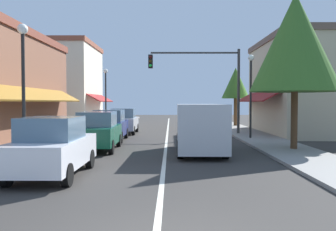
{
  "coord_description": "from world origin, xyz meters",
  "views": [
    {
      "loc": [
        0.24,
        -5.49,
        2.2
      ],
      "look_at": [
        0.11,
        12.31,
        1.55
      ],
      "focal_mm": 38.86,
      "sensor_mm": 36.0,
      "label": 1
    }
  ],
  "objects_px": {
    "tree_right_near": "(295,43)",
    "street_lamp_left_far": "(106,89)",
    "street_lamp_right_mid": "(251,83)",
    "parked_car_third_left": "(110,125)",
    "parked_car_second_left": "(98,131)",
    "parked_car_far_left": "(124,121)",
    "tree_right_far": "(236,83)",
    "van_in_lane": "(200,127)",
    "traffic_signal_mast_arm": "(207,75)",
    "parked_car_nearest_left": "(53,147)",
    "street_lamp_left_near": "(23,71)"
  },
  "relations": [
    {
      "from": "tree_right_near",
      "to": "street_lamp_left_far",
      "type": "bearing_deg",
      "value": 129.65
    },
    {
      "from": "street_lamp_right_mid",
      "to": "parked_car_third_left",
      "type": "bearing_deg",
      "value": -176.2
    },
    {
      "from": "parked_car_second_left",
      "to": "parked_car_third_left",
      "type": "relative_size",
      "value": 1.0
    },
    {
      "from": "parked_car_far_left",
      "to": "tree_right_far",
      "type": "height_order",
      "value": "tree_right_far"
    },
    {
      "from": "van_in_lane",
      "to": "traffic_signal_mast_arm",
      "type": "bearing_deg",
      "value": 83.37
    },
    {
      "from": "tree_right_near",
      "to": "street_lamp_right_mid",
      "type": "bearing_deg",
      "value": 99.62
    },
    {
      "from": "parked_car_nearest_left",
      "to": "street_lamp_right_mid",
      "type": "xyz_separation_m",
      "value": [
        8.18,
        10.61,
        2.45
      ]
    },
    {
      "from": "street_lamp_left_near",
      "to": "street_lamp_right_mid",
      "type": "relative_size",
      "value": 0.98
    },
    {
      "from": "tree_right_near",
      "to": "tree_right_far",
      "type": "distance_m",
      "value": 16.28
    },
    {
      "from": "street_lamp_right_mid",
      "to": "traffic_signal_mast_arm",
      "type": "bearing_deg",
      "value": 125.98
    },
    {
      "from": "street_lamp_right_mid",
      "to": "tree_right_far",
      "type": "distance_m",
      "value": 11.3
    },
    {
      "from": "parked_car_nearest_left",
      "to": "street_lamp_right_mid",
      "type": "height_order",
      "value": "street_lamp_right_mid"
    },
    {
      "from": "parked_car_nearest_left",
      "to": "street_lamp_left_far",
      "type": "bearing_deg",
      "value": 95.19
    },
    {
      "from": "street_lamp_right_mid",
      "to": "van_in_lane",
      "type": "bearing_deg",
      "value": -121.31
    },
    {
      "from": "street_lamp_left_far",
      "to": "parked_car_third_left",
      "type": "bearing_deg",
      "value": -78.47
    },
    {
      "from": "parked_car_far_left",
      "to": "street_lamp_left_far",
      "type": "bearing_deg",
      "value": 116.76
    },
    {
      "from": "parked_car_third_left",
      "to": "parked_car_far_left",
      "type": "xyz_separation_m",
      "value": [
        0.21,
        4.74,
        0.0
      ]
    },
    {
      "from": "van_in_lane",
      "to": "parked_car_third_left",
      "type": "bearing_deg",
      "value": 134.13
    },
    {
      "from": "van_in_lane",
      "to": "street_lamp_right_mid",
      "type": "relative_size",
      "value": 1.05
    },
    {
      "from": "parked_car_nearest_left",
      "to": "street_lamp_left_far",
      "type": "relative_size",
      "value": 0.84
    },
    {
      "from": "parked_car_second_left",
      "to": "tree_right_near",
      "type": "distance_m",
      "value": 9.72
    },
    {
      "from": "van_in_lane",
      "to": "street_lamp_left_near",
      "type": "height_order",
      "value": "street_lamp_left_near"
    },
    {
      "from": "parked_car_second_left",
      "to": "tree_right_far",
      "type": "distance_m",
      "value": 18.64
    },
    {
      "from": "parked_car_far_left",
      "to": "tree_right_near",
      "type": "height_order",
      "value": "tree_right_near"
    },
    {
      "from": "street_lamp_left_far",
      "to": "parked_car_second_left",
      "type": "bearing_deg",
      "value": -81.49
    },
    {
      "from": "parked_car_third_left",
      "to": "tree_right_near",
      "type": "xyz_separation_m",
      "value": [
        9.04,
        -4.47,
        3.97
      ]
    },
    {
      "from": "parked_car_third_left",
      "to": "street_lamp_left_far",
      "type": "distance_m",
      "value": 9.03
    },
    {
      "from": "tree_right_near",
      "to": "traffic_signal_mast_arm",
      "type": "bearing_deg",
      "value": 110.97
    },
    {
      "from": "parked_car_second_left",
      "to": "van_in_lane",
      "type": "bearing_deg",
      "value": -12.16
    },
    {
      "from": "parked_car_nearest_left",
      "to": "traffic_signal_mast_arm",
      "type": "distance_m",
      "value": 15.27
    },
    {
      "from": "parked_car_second_left",
      "to": "parked_car_far_left",
      "type": "xyz_separation_m",
      "value": [
        0.05,
        8.93,
        0.0
      ]
    },
    {
      "from": "street_lamp_left_far",
      "to": "tree_right_near",
      "type": "xyz_separation_m",
      "value": [
        10.78,
        -13.0,
        1.56
      ]
    },
    {
      "from": "traffic_signal_mast_arm",
      "to": "street_lamp_right_mid",
      "type": "height_order",
      "value": "traffic_signal_mast_arm"
    },
    {
      "from": "street_lamp_left_near",
      "to": "street_lamp_left_far",
      "type": "height_order",
      "value": "same"
    },
    {
      "from": "parked_car_nearest_left",
      "to": "street_lamp_left_near",
      "type": "relative_size",
      "value": 0.84
    },
    {
      "from": "parked_car_far_left",
      "to": "tree_right_near",
      "type": "bearing_deg",
      "value": -46.66
    },
    {
      "from": "parked_car_second_left",
      "to": "van_in_lane",
      "type": "distance_m",
      "value": 4.7
    },
    {
      "from": "traffic_signal_mast_arm",
      "to": "tree_right_far",
      "type": "bearing_deg",
      "value": 67.34
    },
    {
      "from": "street_lamp_left_near",
      "to": "street_lamp_left_far",
      "type": "xyz_separation_m",
      "value": [
        -0.16,
        16.79,
        0.0
      ]
    },
    {
      "from": "parked_car_far_left",
      "to": "street_lamp_left_far",
      "type": "height_order",
      "value": "street_lamp_left_far"
    },
    {
      "from": "street_lamp_left_near",
      "to": "tree_right_near",
      "type": "xyz_separation_m",
      "value": [
        10.61,
        3.79,
        1.56
      ]
    },
    {
      "from": "parked_car_far_left",
      "to": "street_lamp_right_mid",
      "type": "relative_size",
      "value": 0.83
    },
    {
      "from": "parked_car_nearest_left",
      "to": "van_in_lane",
      "type": "bearing_deg",
      "value": 46.18
    },
    {
      "from": "traffic_signal_mast_arm",
      "to": "van_in_lane",
      "type": "bearing_deg",
      "value": -97.44
    },
    {
      "from": "traffic_signal_mast_arm",
      "to": "street_lamp_right_mid",
      "type": "xyz_separation_m",
      "value": [
        2.27,
        -3.13,
        -0.67
      ]
    },
    {
      "from": "traffic_signal_mast_arm",
      "to": "tree_right_near",
      "type": "height_order",
      "value": "tree_right_near"
    },
    {
      "from": "parked_car_second_left",
      "to": "traffic_signal_mast_arm",
      "type": "bearing_deg",
      "value": 52.36
    },
    {
      "from": "parked_car_second_left",
      "to": "parked_car_third_left",
      "type": "height_order",
      "value": "same"
    },
    {
      "from": "parked_car_second_left",
      "to": "street_lamp_right_mid",
      "type": "distance_m",
      "value": 9.63
    },
    {
      "from": "parked_car_nearest_left",
      "to": "street_lamp_left_far",
      "type": "distance_m",
      "value": 18.83
    }
  ]
}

